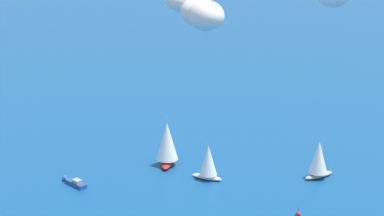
% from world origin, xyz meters
% --- Properties ---
extents(sailboat_far_port, '(7.92, 5.26, 9.85)m').
position_xyz_m(sailboat_far_port, '(-18.02, 26.37, 4.50)').
color(sailboat_far_port, white).
rests_on(sailboat_far_port, ground_plane).
extents(sailboat_far_stbd, '(8.19, 9.77, 12.92)m').
position_xyz_m(sailboat_far_stbd, '(-31.77, 26.40, 5.90)').
color(sailboat_far_stbd, '#B21E1E').
rests_on(sailboat_far_stbd, ground_plane).
extents(motorboat_offshore, '(7.60, 2.34, 2.18)m').
position_xyz_m(motorboat_offshore, '(-40.10, 2.58, 0.59)').
color(motorboat_offshore, '#23478C').
rests_on(motorboat_offshore, ground_plane).
extents(sailboat_trailing, '(5.76, 8.60, 10.70)m').
position_xyz_m(sailboat_trailing, '(1.43, 44.94, 4.88)').
color(sailboat_trailing, '#9E9993').
rests_on(sailboat_trailing, ground_plane).
extents(marker_buoy, '(1.10, 1.10, 2.10)m').
position_xyz_m(marker_buoy, '(9.22, 24.31, 0.39)').
color(marker_buoy, red).
rests_on(marker_buoy, ground_plane).
extents(smoke_trail_lead, '(32.62, 22.50, 3.91)m').
position_xyz_m(smoke_trail_lead, '(21.23, -24.07, 52.11)').
color(smoke_trail_lead, silver).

